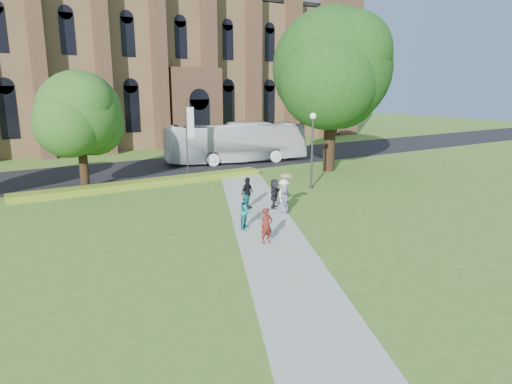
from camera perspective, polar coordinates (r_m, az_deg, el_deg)
ground at (r=22.86m, az=2.47°, el=-4.77°), size 160.00×160.00×0.00m
road at (r=40.46m, az=-13.84°, el=2.80°), size 160.00×10.00×0.02m
footpath at (r=23.65m, az=1.09°, el=-4.09°), size 15.58×28.54×0.04m
flower_hedge at (r=33.47m, az=-13.38°, el=1.07°), size 18.00×1.40×0.45m
cathedral at (r=62.08m, az=-11.47°, el=18.44°), size 52.60×18.25×28.00m
streetlamp at (r=31.69m, az=7.05°, el=6.30°), size 0.44×0.44×5.24m
large_tree at (r=38.48m, az=9.49°, el=14.99°), size 9.60×9.60×13.20m
street_tree_1 at (r=33.05m, az=-21.24°, el=9.15°), size 5.60×5.60×8.05m
banner_pole_0 at (r=36.30m, az=-8.50°, el=7.27°), size 0.70×0.10×6.00m
tour_coach at (r=42.57m, az=-2.53°, el=6.18°), size 13.53×5.78×3.67m
pedestrian_0 at (r=20.64m, az=1.33°, el=-4.25°), size 0.62×0.42×1.64m
pedestrian_1 at (r=22.70m, az=-1.15°, el=-2.47°), size 1.08×1.06×1.76m
pedestrian_2 at (r=26.20m, az=3.49°, el=-0.32°), size 1.34×1.19×1.79m
pedestrian_3 at (r=26.35m, az=-1.11°, el=-0.14°), size 1.18×0.88×1.85m
pedestrian_4 at (r=25.51m, az=3.59°, el=-1.00°), size 0.89×0.85×1.53m
pedestrian_5 at (r=26.54m, az=2.31°, el=-0.19°), size 1.52×1.48×1.74m
parasol at (r=25.45m, az=3.82°, el=1.46°), size 0.85×0.85×0.63m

